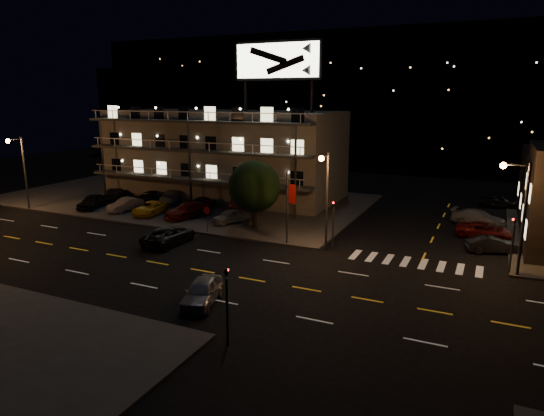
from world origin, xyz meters
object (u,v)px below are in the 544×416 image
at_px(road_car_west, 169,235).
at_px(lot_car_7, 174,196).
at_px(tree, 254,188).
at_px(road_car_east, 202,292).
at_px(lot_car_2, 150,208).
at_px(side_car_0, 493,245).
at_px(lot_car_4, 230,216).

bearing_deg(road_car_west, lot_car_7, -54.01).
xyz_separation_m(tree, road_car_east, (4.77, -16.38, -3.17)).
xyz_separation_m(lot_car_2, road_car_west, (7.79, -7.30, -0.06)).
height_order(lot_car_7, side_car_0, lot_car_7).
bearing_deg(road_car_east, lot_car_2, 120.54).
height_order(lot_car_2, lot_car_7, lot_car_7).
distance_m(lot_car_4, side_car_0, 23.50).
relative_size(lot_car_2, side_car_0, 1.17).
bearing_deg(lot_car_4, side_car_0, 26.34).
relative_size(lot_car_4, road_car_east, 0.89).
height_order(side_car_0, road_car_west, road_car_west).
bearing_deg(lot_car_4, tree, 13.06).
distance_m(lot_car_7, road_car_east, 28.74).
relative_size(lot_car_7, side_car_0, 1.29).
bearing_deg(lot_car_4, road_car_east, -41.84).
bearing_deg(side_car_0, tree, 75.01).
relative_size(lot_car_4, side_car_0, 0.96).
height_order(tree, lot_car_2, tree).
xyz_separation_m(tree, lot_car_7, (-13.49, 5.82, -3.01)).
relative_size(tree, side_car_0, 1.57).
distance_m(lot_car_4, lot_car_7, 11.82).
xyz_separation_m(side_car_0, road_car_east, (-15.79, -17.99, 0.08)).
distance_m(lot_car_4, road_car_west, 7.96).
height_order(tree, road_car_east, tree).
bearing_deg(road_car_east, tree, 90.80).
relative_size(lot_car_2, lot_car_4, 1.22).
relative_size(lot_car_4, road_car_west, 0.73).
relative_size(lot_car_4, lot_car_7, 0.75).
distance_m(lot_car_2, lot_car_7, 5.92).
bearing_deg(lot_car_7, lot_car_2, 86.58).
bearing_deg(side_car_0, road_car_west, 90.09).
bearing_deg(lot_car_2, lot_car_7, 96.04).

